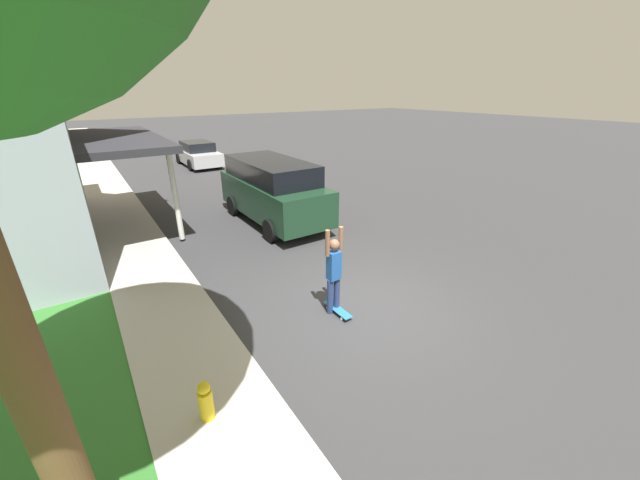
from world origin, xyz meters
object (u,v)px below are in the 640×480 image
at_px(suv_parked, 273,190).
at_px(skateboarder, 334,271).
at_px(fire_hydrant, 206,401).
at_px(skateboard, 338,310).
at_px(car_down_street, 198,154).

bearing_deg(suv_parked, skateboarder, -105.25).
height_order(skateboarder, fire_hydrant, skateboarder).
bearing_deg(skateboarder, suv_parked, 74.75).
relative_size(skateboard, fire_hydrant, 1.26).
distance_m(skateboarder, fire_hydrant, 3.35).
height_order(suv_parked, skateboarder, suv_parked).
xyz_separation_m(skateboard, fire_hydrant, (-3.11, -1.12, 0.32)).
bearing_deg(suv_parked, fire_hydrant, -123.85).
xyz_separation_m(suv_parked, skateboard, (-1.50, -5.75, -1.08)).
height_order(skateboard, fire_hydrant, fire_hydrant).
bearing_deg(skateboarder, skateboard, -67.97).
bearing_deg(car_down_street, fire_hydrant, -106.39).
xyz_separation_m(car_down_street, skateboard, (-2.26, -17.15, -0.62)).
xyz_separation_m(suv_parked, fire_hydrant, (-4.60, -6.87, -0.75)).
relative_size(car_down_street, skateboard, 5.40).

